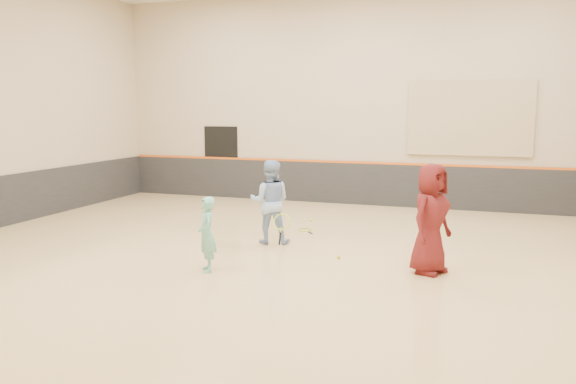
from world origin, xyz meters
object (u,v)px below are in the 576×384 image
(girl, at_px, (207,234))
(spare_racket, at_px, (305,229))
(young_man, at_px, (431,219))
(instructor, at_px, (270,202))

(girl, distance_m, spare_racket, 3.72)
(girl, height_order, young_man, young_man)
(instructor, height_order, spare_racket, instructor)
(girl, relative_size, young_man, 0.69)
(instructor, relative_size, young_man, 0.92)
(girl, height_order, instructor, instructor)
(girl, xyz_separation_m, instructor, (0.30, 2.26, 0.22))
(spare_racket, bearing_deg, girl, -100.30)
(instructor, xyz_separation_m, young_man, (3.30, -1.14, 0.07))
(instructor, height_order, young_man, young_man)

